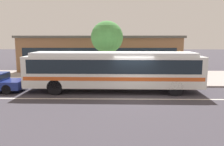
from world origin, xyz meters
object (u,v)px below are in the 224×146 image
pedestrian_waiting_near_sign (180,70)px  street_tree_near_stop (107,38)px  transit_bus (114,69)px  pedestrian_walking_along_curb (185,69)px  pedestrian_standing_by_tree (128,72)px  bus_stop_sign (179,63)px

pedestrian_waiting_near_sign → street_tree_near_stop: street_tree_near_stop is taller
street_tree_near_stop → pedestrian_waiting_near_sign: bearing=-6.7°
transit_bus → pedestrian_walking_along_curb: (5.77, 3.03, -0.45)m
pedestrian_waiting_near_sign → street_tree_near_stop: bearing=173.3°
pedestrian_standing_by_tree → street_tree_near_stop: bearing=136.1°
pedestrian_standing_by_tree → street_tree_near_stop: (-1.70, 1.64, 2.64)m
pedestrian_waiting_near_sign → pedestrian_walking_along_curb: size_ratio=0.99×
transit_bus → bus_stop_sign: size_ratio=4.63×
transit_bus → street_tree_near_stop: street_tree_near_stop is taller
pedestrian_standing_by_tree → bus_stop_sign: 3.86m
street_tree_near_stop → pedestrian_walking_along_curb: bearing=-5.7°
pedestrian_waiting_near_sign → pedestrian_standing_by_tree: pedestrian_waiting_near_sign is taller
pedestrian_standing_by_tree → pedestrian_waiting_near_sign: bearing=12.6°
transit_bus → bus_stop_sign: transit_bus is taller
pedestrian_waiting_near_sign → pedestrian_walking_along_curb: (0.43, 0.06, 0.00)m
bus_stop_sign → street_tree_near_stop: 6.14m
bus_stop_sign → pedestrian_walking_along_curb: bearing=56.1°
pedestrian_walking_along_curb → street_tree_near_stop: size_ratio=0.35×
transit_bus → pedestrian_waiting_near_sign: size_ratio=6.95×
pedestrian_waiting_near_sign → street_tree_near_stop: size_ratio=0.35×
pedestrian_walking_along_curb → bus_stop_sign: size_ratio=0.67×
transit_bus → pedestrian_walking_along_curb: size_ratio=6.90×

